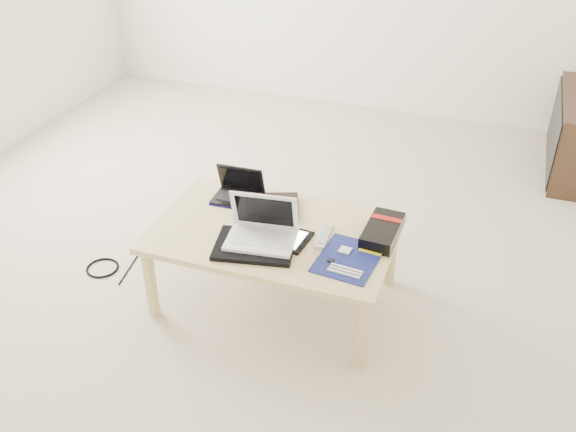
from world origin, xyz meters
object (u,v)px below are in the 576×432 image
(coffee_table, at_px, (274,239))
(netbook, at_px, (239,192))
(white_laptop, at_px, (262,230))
(gpu_box, at_px, (382,231))

(coffee_table, bearing_deg, netbook, 142.32)
(coffee_table, distance_m, white_laptop, 0.15)
(netbook, bearing_deg, white_laptop, -51.34)
(coffee_table, bearing_deg, gpu_box, 13.22)
(netbook, relative_size, white_laptop, 0.74)
(gpu_box, bearing_deg, white_laptop, -156.33)
(netbook, bearing_deg, gpu_box, -6.94)
(coffee_table, bearing_deg, white_laptop, -98.96)
(coffee_table, height_order, netbook, netbook)
(gpu_box, bearing_deg, netbook, 173.06)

